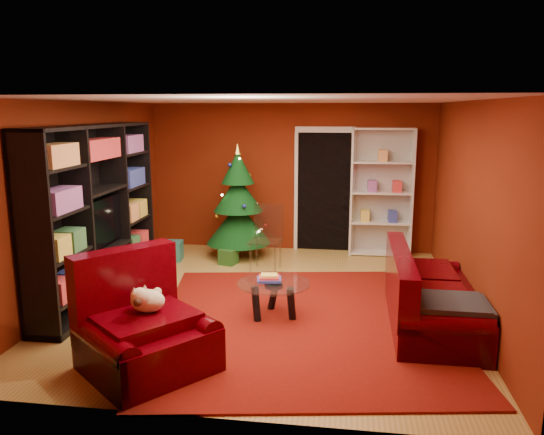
# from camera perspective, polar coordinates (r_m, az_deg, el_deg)

# --- Properties ---
(floor) EXTENTS (5.00, 5.50, 0.05)m
(floor) POSITION_cam_1_polar(r_m,az_deg,el_deg) (7.11, -0.46, -9.16)
(floor) COLOR #AD873C
(floor) RESTS_ON ground
(ceiling) EXTENTS (5.00, 5.50, 0.05)m
(ceiling) POSITION_cam_1_polar(r_m,az_deg,el_deg) (6.66, -0.50, 12.70)
(ceiling) COLOR silver
(ceiling) RESTS_ON wall_back
(wall_back) EXTENTS (5.00, 0.05, 2.60)m
(wall_back) POSITION_cam_1_polar(r_m,az_deg,el_deg) (9.48, 2.04, 4.33)
(wall_back) COLOR maroon
(wall_back) RESTS_ON ground
(wall_left) EXTENTS (0.05, 5.50, 2.60)m
(wall_left) POSITION_cam_1_polar(r_m,az_deg,el_deg) (7.56, -19.78, 1.80)
(wall_left) COLOR maroon
(wall_left) RESTS_ON ground
(wall_right) EXTENTS (0.05, 5.50, 2.60)m
(wall_right) POSITION_cam_1_polar(r_m,az_deg,el_deg) (6.86, 20.87, 0.78)
(wall_right) COLOR maroon
(wall_right) RESTS_ON ground
(doorway) EXTENTS (1.06, 0.60, 2.16)m
(doorway) POSITION_cam_1_polar(r_m,az_deg,el_deg) (9.43, 5.63, 2.70)
(doorway) COLOR black
(doorway) RESTS_ON floor
(rug) EXTENTS (3.91, 4.37, 0.02)m
(rug) POSITION_cam_1_polar(r_m,az_deg,el_deg) (6.43, 3.15, -11.17)
(rug) COLOR maroon
(rug) RESTS_ON floor
(media_unit) EXTENTS (0.51, 3.01, 2.30)m
(media_unit) POSITION_cam_1_polar(r_m,az_deg,el_deg) (7.38, -18.37, 0.49)
(media_unit) COLOR black
(media_unit) RESTS_ON floor
(christmas_tree) EXTENTS (1.18, 1.18, 1.95)m
(christmas_tree) POSITION_cam_1_polar(r_m,az_deg,el_deg) (9.00, -3.66, 1.64)
(christmas_tree) COLOR #083510
(christmas_tree) RESTS_ON floor
(gift_box_teal) EXTENTS (0.36, 0.36, 0.33)m
(gift_box_teal) POSITION_cam_1_polar(r_m,az_deg,el_deg) (9.06, -10.69, -3.55)
(gift_box_teal) COLOR #24716C
(gift_box_teal) RESTS_ON floor
(gift_box_green) EXTENTS (0.32, 0.32, 0.25)m
(gift_box_green) POSITION_cam_1_polar(r_m,az_deg,el_deg) (8.72, -4.71, -4.21)
(gift_box_green) COLOR #1F531B
(gift_box_green) RESTS_ON floor
(gift_box_red) EXTENTS (0.23, 0.23, 0.21)m
(gift_box_red) POSITION_cam_1_polar(r_m,az_deg,el_deg) (9.13, -4.21, -3.61)
(gift_box_red) COLOR #9B311A
(gift_box_red) RESTS_ON floor
(white_bookshelf) EXTENTS (1.05, 0.39, 2.25)m
(white_bookshelf) POSITION_cam_1_polar(r_m,az_deg,el_deg) (9.27, 11.66, 2.64)
(white_bookshelf) COLOR white
(white_bookshelf) RESTS_ON floor
(armchair) EXTENTS (1.66, 1.66, 0.92)m
(armchair) POSITION_cam_1_polar(r_m,az_deg,el_deg) (5.31, -13.33, -11.25)
(armchair) COLOR #3A0007
(armchair) RESTS_ON rug
(dog) EXTENTS (0.49, 0.50, 0.30)m
(dog) POSITION_cam_1_polar(r_m,az_deg,el_deg) (5.29, -13.23, -8.71)
(dog) COLOR #F2E4BC
(dog) RESTS_ON armchair
(sofa) EXTENTS (0.96, 2.10, 0.90)m
(sofa) POSITION_cam_1_polar(r_m,az_deg,el_deg) (6.46, 16.94, -7.38)
(sofa) COLOR #3A0007
(sofa) RESTS_ON rug
(coffee_table) EXTENTS (0.99, 0.99, 0.55)m
(coffee_table) POSITION_cam_1_polar(r_m,az_deg,el_deg) (6.49, 0.18, -8.82)
(coffee_table) COLOR gray
(coffee_table) RESTS_ON rug
(acrylic_chair) EXTENTS (0.52, 0.56, 0.93)m
(acrylic_chair) POSITION_cam_1_polar(r_m,az_deg,el_deg) (8.30, -0.70, -2.59)
(acrylic_chair) COLOR #66605B
(acrylic_chair) RESTS_ON rug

